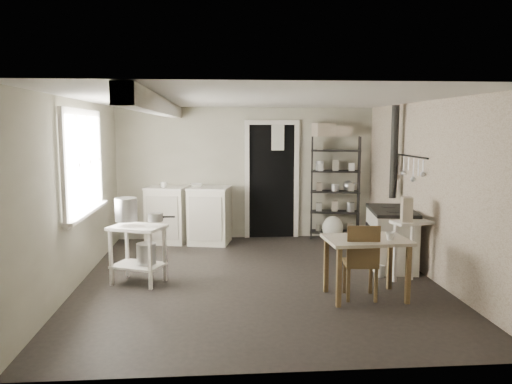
{
  "coord_description": "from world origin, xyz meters",
  "views": [
    {
      "loc": [
        -0.51,
        -6.25,
        1.95
      ],
      "look_at": [
        0.0,
        0.3,
        1.1
      ],
      "focal_mm": 35.0,
      "sensor_mm": 36.0,
      "label": 1
    }
  ],
  "objects": [
    {
      "name": "wall_back",
      "position": [
        0.0,
        2.5,
        1.15
      ],
      "size": [
        4.5,
        0.02,
        2.3
      ],
      "primitive_type": "cube",
      "color": "#ADA994",
      "rests_on": "ground"
    },
    {
      "name": "side_ledge",
      "position": [
        1.95,
        -0.19,
        0.43
      ],
      "size": [
        0.55,
        0.38,
        0.77
      ],
      "primitive_type": null,
      "rotation": [
        0.0,
        0.0,
        0.24
      ],
      "color": "white",
      "rests_on": "ground"
    },
    {
      "name": "stove",
      "position": [
        1.92,
        0.45,
        0.44
      ],
      "size": [
        0.73,
        1.12,
        0.82
      ],
      "primitive_type": null,
      "rotation": [
        0.0,
        0.0,
        -0.15
      ],
      "color": "beige",
      "rests_on": "ground"
    },
    {
      "name": "wallpaper_panel",
      "position": [
        2.24,
        0.0,
        1.15
      ],
      "size": [
        0.01,
        5.0,
        2.3
      ],
      "primitive_type": null,
      "color": "#C2B29D",
      "rests_on": "wall_right"
    },
    {
      "name": "storage_box_b",
      "position": [
        1.67,
        2.36,
        1.99
      ],
      "size": [
        0.29,
        0.27,
        0.18
      ],
      "primitive_type": "cube",
      "rotation": [
        0.0,
        0.0,
        -0.01
      ],
      "color": "beige",
      "rests_on": "shelf_rack"
    },
    {
      "name": "doorway",
      "position": [
        0.45,
        2.47,
        1.0
      ],
      "size": [
        0.96,
        0.1,
        2.08
      ],
      "primitive_type": null,
      "color": "white",
      "rests_on": "ground"
    },
    {
      "name": "flour_sack",
      "position": [
        1.48,
        2.1,
        0.24
      ],
      "size": [
        0.36,
        0.31,
        0.43
      ],
      "primitive_type": "ellipsoid",
      "rotation": [
        0.0,
        0.0,
        0.01
      ],
      "color": "silver",
      "rests_on": "ground"
    },
    {
      "name": "stovepipe",
      "position": [
        2.1,
        0.95,
        1.59
      ],
      "size": [
        0.13,
        0.13,
        1.5
      ],
      "primitive_type": null,
      "rotation": [
        0.0,
        0.0,
        -0.17
      ],
      "color": "black",
      "rests_on": "stove"
    },
    {
      "name": "floor_crock",
      "position": [
        1.62,
        -0.01,
        0.08
      ],
      "size": [
        0.15,
        0.15,
        0.16
      ],
      "primitive_type": "cylinder",
      "rotation": [
        0.0,
        0.0,
        0.22
      ],
      "color": "silver",
      "rests_on": "ground"
    },
    {
      "name": "base_cabinets",
      "position": [
        -1.0,
        2.16,
        0.46
      ],
      "size": [
        1.56,
        0.91,
        0.96
      ],
      "primitive_type": null,
      "rotation": [
        0.0,
        0.0,
        -0.21
      ],
      "color": "beige",
      "rests_on": "ground"
    },
    {
      "name": "window",
      "position": [
        -2.22,
        0.2,
        1.5
      ],
      "size": [
        0.12,
        1.76,
        1.28
      ],
      "primitive_type": null,
      "color": "white",
      "rests_on": "wall_left"
    },
    {
      "name": "stockpot",
      "position": [
        -1.65,
        -0.02,
        0.94
      ],
      "size": [
        0.31,
        0.31,
        0.29
      ],
      "primitive_type": "cylinder",
      "rotation": [
        0.0,
        0.0,
        -0.15
      ],
      "color": "silver",
      "rests_on": "prep_table"
    },
    {
      "name": "wall_left",
      "position": [
        -2.25,
        0.0,
        1.15
      ],
      "size": [
        0.02,
        5.0,
        2.3
      ],
      "primitive_type": "cube",
      "color": "#ADA994",
      "rests_on": "ground"
    },
    {
      "name": "utensil_rail",
      "position": [
        2.19,
        0.6,
        1.55
      ],
      "size": [
        0.06,
        1.2,
        0.44
      ],
      "primitive_type": null,
      "color": "silver",
      "rests_on": "wall_right"
    },
    {
      "name": "storage_box_a",
      "position": [
        1.34,
        2.35,
        2.01
      ],
      "size": [
        0.38,
        0.35,
        0.23
      ],
      "primitive_type": "cube",
      "rotation": [
        0.0,
        0.0,
        0.17
      ],
      "color": "beige",
      "rests_on": "shelf_rack"
    },
    {
      "name": "bucket",
      "position": [
        -1.41,
        -0.08,
        0.39
      ],
      "size": [
        0.3,
        0.3,
        0.26
      ],
      "primitive_type": "cylinder",
      "rotation": [
        0.0,
        0.0,
        0.31
      ],
      "color": "silver",
      "rests_on": "prep_table"
    },
    {
      "name": "ceiling_beam",
      "position": [
        -1.2,
        0.0,
        2.2
      ],
      "size": [
        0.18,
        5.0,
        0.18
      ],
      "primitive_type": null,
      "color": "white",
      "rests_on": "ceiling"
    },
    {
      "name": "wall_front",
      "position": [
        0.0,
        -2.5,
        1.15
      ],
      "size": [
        4.5,
        0.02,
        2.3
      ],
      "primitive_type": "cube",
      "color": "#ADA994",
      "rests_on": "ground"
    },
    {
      "name": "chair",
      "position": [
        1.11,
        -0.8,
        0.48
      ],
      "size": [
        0.4,
        0.42,
        0.88
      ],
      "primitive_type": null,
      "rotation": [
        0.0,
        0.0,
        -0.11
      ],
      "color": "brown",
      "rests_on": "ground"
    },
    {
      "name": "shelf_rack",
      "position": [
        1.55,
        2.31,
        0.95
      ],
      "size": [
        0.9,
        0.5,
        1.8
      ],
      "primitive_type": null,
      "rotation": [
        0.0,
        0.0,
        -0.21
      ],
      "color": "black",
      "rests_on": "ground"
    },
    {
      "name": "mixing_bowl",
      "position": [
        -0.87,
        2.15,
        0.95
      ],
      "size": [
        0.34,
        0.34,
        0.07
      ],
      "primitive_type": "imported",
      "rotation": [
        0.0,
        0.0,
        0.26
      ],
      "color": "silver",
      "rests_on": "base_cabinets"
    },
    {
      "name": "prep_table",
      "position": [
        -1.51,
        -0.05,
        0.4
      ],
      "size": [
        0.77,
        0.67,
        0.73
      ],
      "primitive_type": null,
      "rotation": [
        0.0,
        0.0,
        -0.39
      ],
      "color": "white",
      "rests_on": "ground"
    },
    {
      "name": "table_cup",
      "position": [
        1.41,
        -0.92,
        0.81
      ],
      "size": [
        0.12,
        0.12,
        0.09
      ],
      "primitive_type": "imported",
      "rotation": [
        0.0,
        0.0,
        0.18
      ],
      "color": "silver",
      "rests_on": "work_table"
    },
    {
      "name": "saucepan",
      "position": [
        -1.28,
        -0.09,
        0.85
      ],
      "size": [
        0.23,
        0.23,
        0.1
      ],
      "primitive_type": "cylinder",
      "rotation": [
        0.0,
        0.0,
        -0.26
      ],
      "color": "silver",
      "rests_on": "prep_table"
    },
    {
      "name": "counter_cup",
      "position": [
        -1.4,
        2.08,
        0.97
      ],
      "size": [
        0.13,
        0.13,
        0.09
      ],
      "primitive_type": "imported",
      "rotation": [
        0.0,
        0.0,
        -0.14
      ],
      "color": "silver",
      "rests_on": "base_cabinets"
    },
    {
      "name": "shelf_jar",
      "position": [
        1.27,
        2.27,
        1.36
      ],
      "size": [
        0.08,
        0.08,
        0.18
      ],
      "primitive_type": "imported",
      "rotation": [
        0.0,
        0.0,
        0.0
      ],
      "color": "silver",
      "rests_on": "shelf_rack"
    },
    {
      "name": "oats_box",
      "position": [
        1.87,
        -0.2,
        1.01
      ],
      "size": [
        0.17,
        0.23,
        0.31
      ],
      "primitive_type": "cube",
      "rotation": [
        0.0,
        0.0,
        -0.22
      ],
      "color": "beige",
      "rests_on": "side_ledge"
    },
    {
      "name": "work_table",
      "position": [
        1.18,
        -0.8,
        0.38
      ],
      "size": [
        0.95,
        0.69,
        0.7
      ],
      "primitive_type": null,
      "rotation": [
        0.0,
        0.0,
        0.05
      ],
      "color": "beige",
      "rests_on": "ground"
    },
    {
      "name": "floor",
      "position": [
        0.0,
        0.0,
        0.0
      ],
      "size": [
        5.0,
        5.0,
        0.0
      ],
      "primitive_type": "plane",
      "color": "black",
      "rests_on": "ground"
    },
    {
      "name": "ceiling",
      "position": [
        0.0,
        0.0,
        2.3
      ],
      "size": [
        5.0,
        5.0,
        0.0
      ],
      "primitive_type": "plane",
      "rotation": [
        3.14,
        0.0,
        0.0
      ],
      "color": "silver",
      "rests_on": "wall_back"
    },
    {
      "name": "wall_right",
      "position": [
        2.25,
        0.0,
        1.15
      ],
      "size": [
        0.02,
        5.0,
        2.3
      ],
      "primitive_type": "cube",
      "color": "#ADA994",
      "rests_on": "ground"
    }
  ]
}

